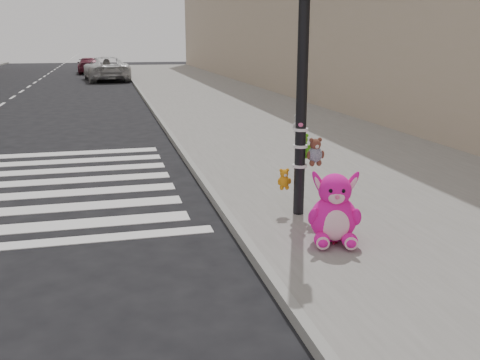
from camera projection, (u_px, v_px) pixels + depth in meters
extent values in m
plane|color=black|center=(133.00, 293.00, 5.93)|extent=(120.00, 120.00, 0.00)
cube|color=slate|center=(280.00, 128.00, 16.46)|extent=(7.00, 80.00, 0.14)
cube|color=gray|center=(168.00, 132.00, 15.66)|extent=(0.12, 80.00, 0.15)
cylinder|color=black|center=(302.00, 81.00, 7.68)|extent=(0.16, 0.16, 4.00)
cylinder|color=white|center=(300.00, 166.00, 8.00)|extent=(0.22, 0.22, 0.04)
cylinder|color=white|center=(300.00, 146.00, 7.92)|extent=(0.22, 0.22, 0.04)
cylinder|color=white|center=(301.00, 129.00, 7.86)|extent=(0.22, 0.22, 0.04)
ellipsoid|color=#F214A0|center=(322.00, 242.00, 6.80)|extent=(0.29, 0.37, 0.18)
ellipsoid|color=#F214A0|center=(350.00, 242.00, 6.79)|extent=(0.29, 0.37, 0.18)
ellipsoid|color=#F214A0|center=(333.00, 219.00, 7.00)|extent=(0.75, 0.68, 0.63)
ellipsoid|color=#F9BFD1|center=(336.00, 225.00, 6.80)|extent=(0.37, 0.21, 0.41)
sphere|color=#F214A0|center=(335.00, 190.00, 6.90)|extent=(0.53, 0.53, 0.43)
ellipsoid|color=#F214A0|center=(320.00, 185.00, 6.91)|extent=(0.31, 0.17, 0.43)
ellipsoid|color=#F214A0|center=(350.00, 185.00, 6.90)|extent=(0.31, 0.17, 0.43)
imported|color=silver|center=(106.00, 69.00, 35.39)|extent=(3.18, 5.85, 1.56)
imported|color=maroon|center=(89.00, 65.00, 42.81)|extent=(1.89, 4.30, 1.23)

